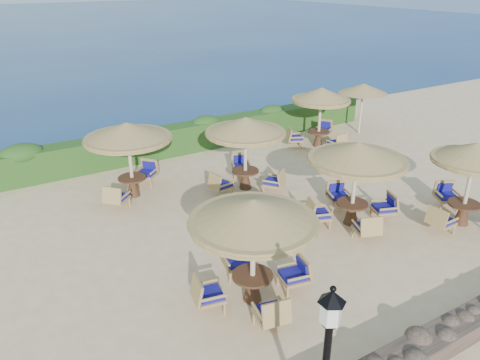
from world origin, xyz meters
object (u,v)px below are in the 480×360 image
cafe_set_5 (321,106)px  cafe_set_2 (472,169)px  extra_parasol (363,88)px  cafe_set_1 (356,168)px  cafe_set_4 (246,138)px  cafe_set_0 (253,232)px  cafe_set_3 (128,140)px

cafe_set_5 → cafe_set_2: bearing=-96.0°
extra_parasol → cafe_set_1: 9.35m
cafe_set_5 → cafe_set_4: bearing=-157.5°
cafe_set_0 → cafe_set_4: size_ratio=1.04×
cafe_set_0 → cafe_set_5: bearing=42.3°
extra_parasol → cafe_set_2: 9.13m
cafe_set_3 → extra_parasol: bearing=5.5°
cafe_set_4 → cafe_set_0: bearing=-120.2°
extra_parasol → cafe_set_0: cafe_set_0 is taller
extra_parasol → cafe_set_1: size_ratio=0.82×
cafe_set_2 → cafe_set_1: bearing=148.5°
extra_parasol → cafe_set_3: (-11.79, -1.14, -0.14)m
cafe_set_0 → cafe_set_4: 6.31m
cafe_set_3 → cafe_set_4: 3.95m
cafe_set_3 → cafe_set_5: (8.82, 0.66, -0.18)m
cafe_set_2 → cafe_set_4: size_ratio=0.98×
cafe_set_1 → cafe_set_5: (3.73, 6.04, -0.01)m
cafe_set_5 → cafe_set_1: bearing=-121.7°
cafe_set_0 → cafe_set_2: bearing=-1.7°
extra_parasol → cafe_set_2: cafe_set_2 is taller
cafe_set_3 → cafe_set_1: bearing=-46.5°
cafe_set_2 → cafe_set_3: (-8.01, 7.16, 0.21)m
cafe_set_3 → cafe_set_4: (3.66, -1.48, -0.12)m
cafe_set_3 → cafe_set_5: size_ratio=1.06×
cafe_set_0 → cafe_set_2: 7.52m
extra_parasol → cafe_set_0: bearing=-144.5°
cafe_set_1 → cafe_set_5: bearing=58.3°
cafe_set_4 → cafe_set_5: (5.16, 2.14, -0.06)m
extra_parasol → cafe_set_4: bearing=-162.1°
cafe_set_3 → cafe_set_4: bearing=-22.0°
cafe_set_0 → cafe_set_1: size_ratio=1.00×
extra_parasol → cafe_set_0: (-11.30, -8.07, -0.31)m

